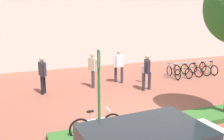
{
  "coord_description": "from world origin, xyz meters",
  "views": [
    {
      "loc": [
        -4.24,
        -8.52,
        3.78
      ],
      "look_at": [
        -0.35,
        1.45,
        1.32
      ],
      "focal_mm": 42.62,
      "sensor_mm": 36.0,
      "label": 1
    }
  ],
  "objects": [
    {
      "name": "ground_plane",
      "position": [
        0.0,
        0.0,
        0.0
      ],
      "size": [
        60.0,
        60.0,
        0.0
      ],
      "primitive_type": "plane",
      "color": "brown"
    },
    {
      "name": "planter_strip",
      "position": [
        0.08,
        -1.53,
        0.08
      ],
      "size": [
        7.0,
        1.1,
        0.16
      ],
      "primitive_type": "cube",
      "color": "#336028",
      "rests_on": "ground"
    },
    {
      "name": "parking_sign_post",
      "position": [
        -1.92,
        -1.53,
        1.73
      ],
      "size": [
        0.08,
        0.36,
        2.67
      ],
      "color": "#2D7238",
      "rests_on": "ground"
    },
    {
      "name": "bike_at_sign",
      "position": [
        -1.98,
        -1.43,
        0.35
      ],
      "size": [
        1.68,
        0.42,
        0.86
      ],
      "color": "black",
      "rests_on": "ground"
    },
    {
      "name": "bike_rack_cluster",
      "position": [
        5.48,
        3.74,
        0.35
      ],
      "size": [
        3.21,
        1.63,
        0.83
      ],
      "color": "#99999E",
      "rests_on": "ground"
    },
    {
      "name": "bollard_steel",
      "position": [
        2.19,
        3.49,
        0.45
      ],
      "size": [
        0.16,
        0.16,
        0.9
      ],
      "primitive_type": "cylinder",
      "color": "#ADADB2",
      "rests_on": "ground"
    },
    {
      "name": "person_shirt_blue",
      "position": [
        1.0,
        3.93,
        0.98
      ],
      "size": [
        0.61,
        0.46,
        1.72
      ],
      "color": "#383342",
      "rests_on": "ground"
    },
    {
      "name": "person_suited_dark",
      "position": [
        -2.94,
        3.42,
        0.98
      ],
      "size": [
        0.32,
        0.6,
        1.72
      ],
      "color": "black",
      "rests_on": "ground"
    },
    {
      "name": "person_suited_navy",
      "position": [
        1.71,
        2.21,
        0.98
      ],
      "size": [
        0.49,
        0.58,
        1.72
      ],
      "color": "#2D2D38",
      "rests_on": "ground"
    },
    {
      "name": "person_shirt_white",
      "position": [
        -0.51,
        3.62,
        0.98
      ],
      "size": [
        0.41,
        0.54,
        1.72
      ],
      "color": "#383342",
      "rests_on": "ground"
    }
  ]
}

